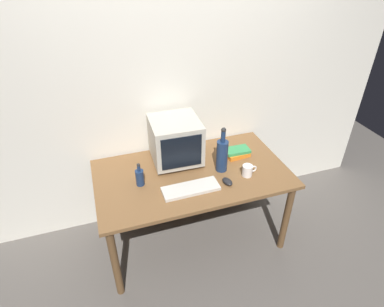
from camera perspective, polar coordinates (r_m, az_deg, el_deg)
ground_plane at (r=3.02m, az=0.00°, el=-14.23°), size 6.00×6.00×0.00m
back_wall at (r=2.67m, az=-3.35°, el=11.93°), size 4.00×0.08×2.50m
desk at (r=2.58m, az=0.00°, el=-4.80°), size 1.51×0.85×0.71m
crt_monitor at (r=2.56m, az=-2.96°, el=2.30°), size 0.39×0.40×0.37m
keyboard at (r=2.36m, az=-0.22°, el=-6.25°), size 0.42×0.15×0.02m
computer_mouse at (r=2.43m, az=6.30°, el=-4.97°), size 0.08×0.11×0.04m
bottle_tall at (r=2.49m, az=5.36°, el=-0.19°), size 0.09×0.09×0.38m
bottle_short at (r=2.40m, az=-9.27°, el=-4.11°), size 0.06×0.06×0.19m
book_stack at (r=2.74m, az=8.01°, el=0.21°), size 0.21×0.15×0.06m
mug at (r=2.52m, az=9.85°, el=-2.98°), size 0.12×0.08×0.09m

